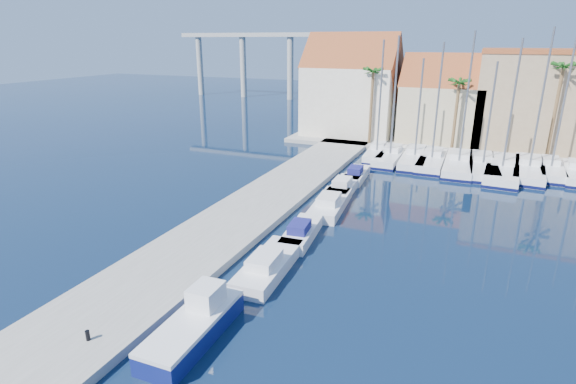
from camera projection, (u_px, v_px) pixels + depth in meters
ground at (270, 367)px, 18.79m from camera, size 260.00×260.00×0.00m
quay_west at (239, 218)px, 33.82m from camera, size 6.00×77.00×0.50m
shore_north at (505, 146)px, 56.68m from camera, size 54.00×16.00×0.50m
bollard at (88, 335)px, 19.64m from camera, size 0.19×0.19×0.48m
fishing_boat at (195, 324)px, 20.49m from camera, size 2.15×6.09×2.11m
motorboat_west_0 at (268, 265)px, 26.27m from camera, size 2.48×6.73×1.40m
motorboat_west_1 at (301, 232)px, 30.72m from camera, size 2.28×5.58×1.40m
motorboat_west_2 at (330, 204)px, 36.07m from camera, size 2.80×7.07×1.40m
motorboat_west_3 at (343, 186)px, 40.29m from camera, size 2.14×6.09×1.40m
motorboat_west_4 at (356, 174)px, 43.87m from camera, size 2.08×5.58×1.40m
sailboat_0 at (377, 152)px, 52.00m from camera, size 2.68×8.21×13.01m
sailboat_1 at (391, 156)px, 50.56m from camera, size 2.58×9.25×13.42m
sailboat_2 at (415, 157)px, 49.94m from camera, size 3.04×10.23×11.20m
sailboat_3 at (432, 160)px, 48.94m from camera, size 2.61×9.81×12.79m
sailboat_4 at (459, 163)px, 47.64m from camera, size 3.01×10.85×13.83m
sailboat_5 at (482, 165)px, 46.92m from camera, size 3.62×10.82×11.04m
sailboat_6 at (502, 168)px, 45.66m from camera, size 3.68×11.90×13.17m
sailboat_7 at (529, 168)px, 45.66m from camera, size 3.61×10.99×14.15m
sailboat_8 at (550, 168)px, 45.47m from camera, size 2.36×8.59×13.33m
building_0 at (351, 90)px, 61.29m from camera, size 12.30×9.00×13.50m
building_1 at (442, 103)px, 57.19m from camera, size 10.30×8.00×11.00m
building_2 at (540, 99)px, 53.62m from camera, size 14.20×10.20×11.50m
palm_0 at (373, 74)px, 54.62m from camera, size 2.60×2.60×10.15m
palm_1 at (459, 85)px, 51.17m from camera, size 2.60×2.60×9.15m
palm_2 at (563, 70)px, 46.82m from camera, size 2.60×2.60×11.15m
viaduct at (270, 52)px, 101.41m from camera, size 48.00×2.20×14.45m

